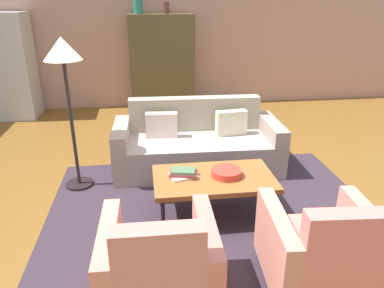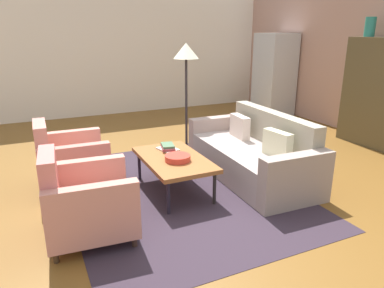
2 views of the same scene
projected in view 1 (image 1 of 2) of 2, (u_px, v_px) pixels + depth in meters
name	position (u px, v px, depth m)	size (l,w,h in m)	color
ground_plane	(218.00, 195.00, 4.15)	(11.48, 11.48, 0.00)	brown
wall_back	(181.00, 34.00, 7.15)	(9.57, 0.12, 2.80)	tan
area_rug	(212.00, 211.00, 3.84)	(3.40, 2.60, 0.01)	#322632
couch	(197.00, 145.00, 4.78)	(2.13, 0.96, 0.86)	gray
coffee_table	(214.00, 180.00, 3.65)	(1.20, 0.70, 0.44)	black
armchair_left	(160.00, 271.00, 2.52)	(0.82, 0.82, 0.88)	#2F1D1B
armchair_right	(323.00, 256.00, 2.67)	(0.86, 0.86, 0.88)	#3B2413
fruit_bowl	(226.00, 173.00, 3.63)	(0.30, 0.30, 0.07)	#BB3629
book_stack	(184.00, 173.00, 3.62)	(0.31, 0.25, 0.08)	beige
cabinet	(162.00, 63.00, 6.98)	(1.20, 0.51, 1.80)	#4E4227
vase_tall	(138.00, 4.00, 6.52)	(0.17, 0.17, 0.32)	#247565
vase_round	(166.00, 8.00, 6.60)	(0.12, 0.12, 0.20)	brown
refrigerator	(9.00, 67.00, 6.53)	(0.80, 0.73, 1.85)	#B7BABF
floor_lamp	(64.00, 64.00, 3.83)	(0.40, 0.40, 1.72)	black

